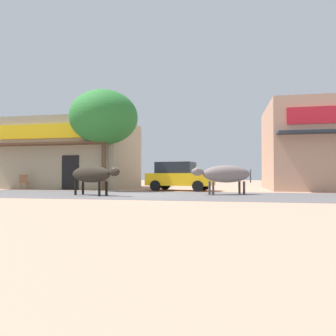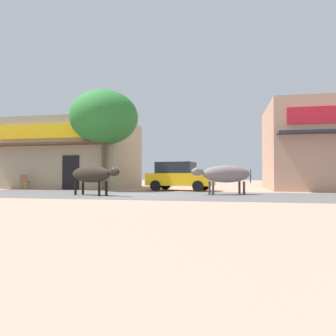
{
  "view_description": "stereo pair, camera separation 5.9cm",
  "coord_description": "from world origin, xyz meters",
  "px_view_note": "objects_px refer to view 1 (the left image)",
  "views": [
    {
      "loc": [
        4.02,
        -13.34,
        0.9
      ],
      "look_at": [
        1.14,
        1.38,
        1.24
      ],
      "focal_mm": 32.69,
      "sensor_mm": 36.0,
      "label": 1
    },
    {
      "loc": [
        4.07,
        -13.33,
        0.9
      ],
      "look_at": [
        1.14,
        1.38,
        1.24
      ],
      "focal_mm": 32.69,
      "sensor_mm": 36.0,
      "label": 2
    }
  ],
  "objects_px": {
    "cow_far_dark": "(225,174)",
    "cafe_chair_by_doorway": "(66,181)",
    "parked_hatchback_car": "(179,176)",
    "cafe_chair_near_tree": "(24,181)",
    "cow_near_brown": "(92,174)",
    "pedestrian_by_shop": "(280,175)",
    "roadside_tree": "(104,117)"
  },
  "relations": [
    {
      "from": "parked_hatchback_car",
      "to": "cow_far_dark",
      "type": "distance_m",
      "value": 4.14
    },
    {
      "from": "cow_far_dark",
      "to": "cafe_chair_by_doorway",
      "type": "distance_m",
      "value": 10.46
    },
    {
      "from": "roadside_tree",
      "to": "cafe_chair_by_doorway",
      "type": "xyz_separation_m",
      "value": [
        -2.79,
        0.62,
        -3.8
      ]
    },
    {
      "from": "cow_far_dark",
      "to": "pedestrian_by_shop",
      "type": "relative_size",
      "value": 1.82
    },
    {
      "from": "cow_near_brown",
      "to": "cafe_chair_by_doorway",
      "type": "distance_m",
      "value": 6.52
    },
    {
      "from": "pedestrian_by_shop",
      "to": "cow_far_dark",
      "type": "bearing_deg",
      "value": -130.47
    },
    {
      "from": "pedestrian_by_shop",
      "to": "cafe_chair_by_doorway",
      "type": "xyz_separation_m",
      "value": [
        -12.83,
        -0.07,
        -0.38
      ]
    },
    {
      "from": "cow_near_brown",
      "to": "cow_far_dark",
      "type": "xyz_separation_m",
      "value": [
        5.77,
        1.65,
        0.01
      ]
    },
    {
      "from": "parked_hatchback_car",
      "to": "pedestrian_by_shop",
      "type": "relative_size",
      "value": 2.6
    },
    {
      "from": "cow_far_dark",
      "to": "cafe_chair_by_doorway",
      "type": "bearing_deg",
      "value": 161.12
    },
    {
      "from": "parked_hatchback_car",
      "to": "cafe_chair_near_tree",
      "type": "relative_size",
      "value": 4.32
    },
    {
      "from": "parked_hatchback_car",
      "to": "cafe_chair_by_doorway",
      "type": "xyz_separation_m",
      "value": [
        -7.24,
        0.21,
        -0.33
      ]
    },
    {
      "from": "pedestrian_by_shop",
      "to": "cafe_chair_by_doorway",
      "type": "relative_size",
      "value": 1.66
    },
    {
      "from": "parked_hatchback_car",
      "to": "cafe_chair_by_doorway",
      "type": "bearing_deg",
      "value": 178.37
    },
    {
      "from": "parked_hatchback_car",
      "to": "cow_near_brown",
      "type": "distance_m",
      "value": 5.75
    },
    {
      "from": "roadside_tree",
      "to": "cafe_chair_by_doorway",
      "type": "bearing_deg",
      "value": 167.42
    },
    {
      "from": "cow_near_brown",
      "to": "pedestrian_by_shop",
      "type": "height_order",
      "value": "pedestrian_by_shop"
    },
    {
      "from": "parked_hatchback_car",
      "to": "pedestrian_by_shop",
      "type": "height_order",
      "value": "parked_hatchback_car"
    },
    {
      "from": "cow_far_dark",
      "to": "cafe_chair_near_tree",
      "type": "height_order",
      "value": "cow_far_dark"
    },
    {
      "from": "cow_near_brown",
      "to": "cafe_chair_by_doorway",
      "type": "relative_size",
      "value": 2.99
    },
    {
      "from": "parked_hatchback_car",
      "to": "cafe_chair_by_doorway",
      "type": "height_order",
      "value": "parked_hatchback_car"
    },
    {
      "from": "cow_far_dark",
      "to": "roadside_tree",
      "type": "bearing_deg",
      "value": 158.75
    },
    {
      "from": "cow_near_brown",
      "to": "parked_hatchback_car",
      "type": "bearing_deg",
      "value": 57.16
    },
    {
      "from": "cow_near_brown",
      "to": "cow_far_dark",
      "type": "distance_m",
      "value": 6.0
    },
    {
      "from": "parked_hatchback_car",
      "to": "cow_far_dark",
      "type": "relative_size",
      "value": 1.43
    },
    {
      "from": "roadside_tree",
      "to": "cafe_chair_by_doorway",
      "type": "height_order",
      "value": "roadside_tree"
    },
    {
      "from": "cow_near_brown",
      "to": "cafe_chair_near_tree",
      "type": "distance_m",
      "value": 7.62
    },
    {
      "from": "cow_far_dark",
      "to": "cafe_chair_by_doorway",
      "type": "height_order",
      "value": "cow_far_dark"
    },
    {
      "from": "cafe_chair_by_doorway",
      "to": "pedestrian_by_shop",
      "type": "bearing_deg",
      "value": 0.3
    },
    {
      "from": "pedestrian_by_shop",
      "to": "cafe_chair_near_tree",
      "type": "relative_size",
      "value": 1.66
    },
    {
      "from": "pedestrian_by_shop",
      "to": "cafe_chair_near_tree",
      "type": "height_order",
      "value": "pedestrian_by_shop"
    },
    {
      "from": "pedestrian_by_shop",
      "to": "cafe_chair_near_tree",
      "type": "xyz_separation_m",
      "value": [
        -15.11,
        -0.99,
        -0.38
      ]
    }
  ]
}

